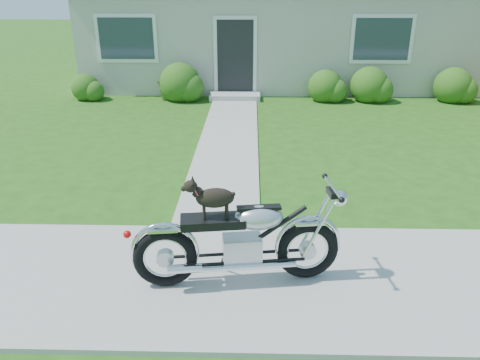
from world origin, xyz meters
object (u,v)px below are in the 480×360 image
potted_plant_left (167,86)px  potted_plant_right (335,87)px  motorcycle_with_dog (241,239)px  house (284,11)px

potted_plant_left → potted_plant_right: potted_plant_left is taller
potted_plant_right → motorcycle_with_dog: 8.98m
motorcycle_with_dog → potted_plant_left: bearing=97.2°
house → potted_plant_left: 5.15m
house → potted_plant_right: size_ratio=16.90×
potted_plant_right → potted_plant_left: bearing=180.0°
motorcycle_with_dog → potted_plant_right: bearing=67.3°
potted_plant_left → motorcycle_with_dog: size_ratio=0.35×
house → motorcycle_with_dog: house is taller
house → potted_plant_right: (1.25, -3.44, -1.78)m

